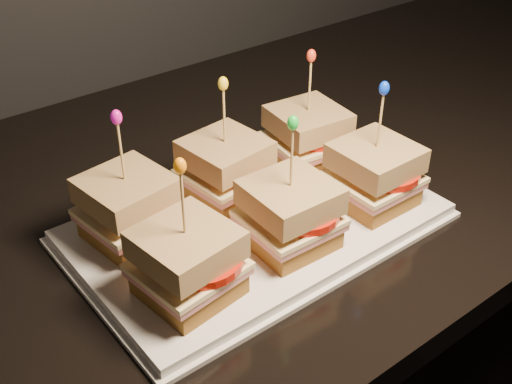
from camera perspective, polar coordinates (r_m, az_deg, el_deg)
cabinet at (r=1.26m, az=2.74°, el=-15.65°), size 2.30×0.69×0.90m
granite_slab at (r=0.96m, az=3.50°, el=2.96°), size 2.34×0.73×0.04m
platter at (r=0.77m, az=0.00°, el=-2.83°), size 0.42×0.26×0.02m
platter_rim at (r=0.78m, az=0.00°, el=-3.18°), size 0.43×0.27×0.01m
sandwich_0_bread_bot at (r=0.75m, az=-11.03°, el=-3.08°), size 0.10×0.10×0.02m
sandwich_0_ham at (r=0.74m, az=-11.16°, el=-2.08°), size 0.11×0.10×0.01m
sandwich_0_cheese at (r=0.73m, az=-11.22°, el=-1.64°), size 0.11×0.11×0.01m
sandwich_0_tomato at (r=0.73m, az=-10.24°, el=-1.04°), size 0.09×0.09×0.01m
sandwich_0_bread_top at (r=0.72m, az=-11.45°, el=0.13°), size 0.10×0.10×0.03m
sandwich_0_pick at (r=0.70m, az=-11.87°, el=3.22°), size 0.00×0.00×0.09m
sandwich_0_frill at (r=0.67m, az=-12.31°, el=6.51°), size 0.01×0.01×0.02m
sandwich_1_bread_bot at (r=0.80m, az=-2.66°, el=0.42°), size 0.10×0.10×0.02m
sandwich_1_ham at (r=0.79m, az=-2.69°, el=1.39°), size 0.11×0.10×0.01m
sandwich_1_cheese at (r=0.79m, az=-2.70°, el=1.82°), size 0.11×0.10×0.01m
sandwich_1_tomato at (r=0.79m, az=-1.75°, el=2.39°), size 0.09×0.09×0.01m
sandwich_1_bread_top at (r=0.78m, az=-2.75°, el=3.52°), size 0.10×0.10×0.03m
sandwich_1_pick at (r=0.75m, az=-2.84°, el=6.49°), size 0.00×0.00×0.09m
sandwich_1_frill at (r=0.73m, az=-2.94°, el=9.61°), size 0.01×0.01×0.02m
sandwich_2_bread_bot at (r=0.87m, az=4.50°, el=3.41°), size 0.10×0.10×0.02m
sandwich_2_ham at (r=0.87m, az=4.54°, el=4.33°), size 0.11×0.10×0.01m
sandwich_2_cheese at (r=0.86m, az=4.57°, el=4.73°), size 0.11×0.11×0.01m
sandwich_2_tomato at (r=0.86m, az=5.45°, el=5.25°), size 0.09×0.09×0.01m
sandwich_2_bread_top at (r=0.85m, az=4.65°, el=6.33°), size 0.10×0.10×0.03m
sandwich_2_pick at (r=0.83m, az=4.79°, el=9.10°), size 0.00×0.00×0.09m
sandwich_2_frill at (r=0.81m, az=4.94°, el=11.98°), size 0.01×0.01×0.02m
sandwich_3_bread_bot at (r=0.66m, az=-5.97°, el=-8.07°), size 0.10×0.10×0.02m
sandwich_3_ham at (r=0.65m, az=-6.06°, el=-7.02°), size 0.11×0.10×0.01m
sandwich_3_cheese at (r=0.65m, az=-6.09°, el=-6.55°), size 0.11×0.11×0.01m
sandwich_3_tomato at (r=0.64m, az=-4.94°, el=-5.90°), size 0.09×0.09×0.01m
sandwich_3_bread_top at (r=0.63m, az=-6.24°, el=-4.67°), size 0.10×0.10×0.03m
sandwich_3_pick at (r=0.60m, az=-6.50°, el=-1.32°), size 0.00×0.00×0.09m
sandwich_3_frill at (r=0.58m, az=-6.78°, el=2.32°), size 0.01×0.01×0.02m
sandwich_4_bread_bot at (r=0.72m, az=2.95°, el=-3.73°), size 0.09×0.09×0.02m
sandwich_4_ham at (r=0.72m, az=2.98°, el=-2.70°), size 0.10×0.10×0.01m
sandwich_4_cheese at (r=0.71m, az=3.00°, el=-2.25°), size 0.10×0.10×0.01m
sandwich_4_tomato at (r=0.71m, az=4.07°, el=-1.63°), size 0.09×0.09×0.01m
sandwich_4_bread_top at (r=0.70m, az=3.06°, el=-0.44°), size 0.09×0.09×0.03m
sandwich_4_pick at (r=0.67m, az=3.18°, el=2.75°), size 0.00×0.00×0.09m
sandwich_4_frill at (r=0.65m, az=3.30°, el=6.15°), size 0.01×0.01×0.02m
sandwich_5_bread_bot at (r=0.80m, az=10.23°, el=-0.08°), size 0.09×0.09×0.02m
sandwich_5_ham at (r=0.79m, az=10.35°, el=0.89°), size 0.10×0.09×0.01m
sandwich_5_cheese at (r=0.79m, az=10.40°, el=1.31°), size 0.10×0.09×0.01m
sandwich_5_tomato at (r=0.79m, az=11.36°, el=1.87°), size 0.09×0.09×0.01m
sandwich_5_bread_top at (r=0.78m, az=10.60°, el=3.00°), size 0.09×0.09×0.03m
sandwich_5_pick at (r=0.76m, az=10.95°, el=5.94°), size 0.00×0.00×0.09m
sandwich_5_frill at (r=0.74m, az=11.33°, el=9.03°), size 0.01×0.01×0.02m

